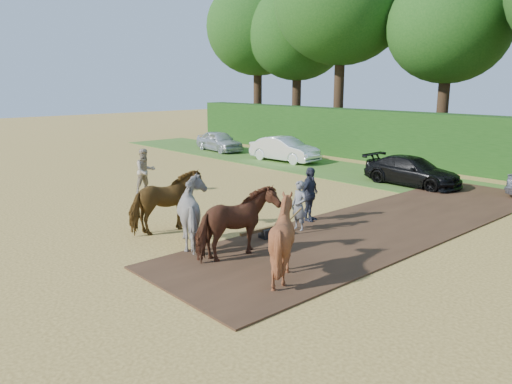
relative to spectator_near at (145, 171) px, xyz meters
The scene contains 9 objects.
ground 8.88m from the spectator_near, 22.60° to the right, with size 120.00×120.00×0.00m, color gold.
earth_strip 10.34m from the spectator_near, 20.50° to the left, with size 4.50×17.00×0.05m, color #472D1C.
grass_verge 13.41m from the spectator_near, 52.47° to the left, with size 50.00×5.00×0.03m, color #38601E.
hedgerow 17.17m from the spectator_near, 61.66° to the left, with size 46.00×1.60×3.00m, color #14380F.
spectator_near is the anchor object (origin of this frame).
spectator_far 7.88m from the spectator_near, 14.05° to the left, with size 1.11×0.46×1.89m, color #2A2C38.
plough_team 8.31m from the spectator_near, 15.59° to the right, with size 6.51×4.62×1.97m.
parked_cars 14.06m from the spectator_near, 48.00° to the left, with size 36.42×3.19×1.47m.
treeline 20.99m from the spectator_near, 70.56° to the left, with size 48.70×10.60×14.21m.
Camera 1 is at (10.53, -7.07, 4.72)m, focal length 35.00 mm.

